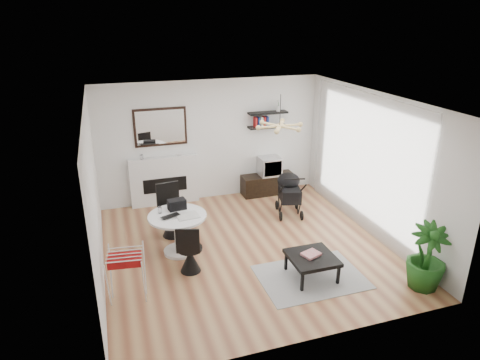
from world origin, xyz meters
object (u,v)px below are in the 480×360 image
object	(u,v)px
tv_console	(268,184)
drying_rack	(127,276)
fireplace	(164,175)
dining_table	(178,228)
coffee_table	(312,258)
stroller	(289,195)
crt_tv	(270,166)
potted_plant	(427,257)

from	to	relation	value
tv_console	drying_rack	size ratio (longest dim) A/B	1.55
fireplace	dining_table	size ratio (longest dim) A/B	2.13
drying_rack	coffee_table	size ratio (longest dim) A/B	1.10
drying_rack	stroller	world-z (taller)	stroller
tv_console	coffee_table	world-z (taller)	tv_console
coffee_table	tv_console	bearing A→B (deg)	80.11
stroller	coffee_table	world-z (taller)	stroller
drying_rack	coffee_table	xyz separation A→B (m)	(2.85, -0.29, -0.08)
dining_table	crt_tv	bearing A→B (deg)	38.95
crt_tv	dining_table	size ratio (longest dim) A/B	0.49
crt_tv	potted_plant	xyz separation A→B (m)	(0.88, -4.24, -0.15)
dining_table	stroller	distance (m)	2.68
crt_tv	dining_table	world-z (taller)	crt_tv
dining_table	stroller	world-z (taller)	stroller
tv_console	potted_plant	size ratio (longest dim) A/B	1.16
crt_tv	tv_console	bearing A→B (deg)	175.19
dining_table	drying_rack	distance (m)	1.48
tv_console	stroller	world-z (taller)	stroller
drying_rack	potted_plant	bearing A→B (deg)	-6.20
fireplace	stroller	xyz separation A→B (m)	(2.42, -1.31, -0.27)
tv_console	potted_plant	world-z (taller)	potted_plant
stroller	dining_table	bearing A→B (deg)	-146.49
crt_tv	coffee_table	world-z (taller)	crt_tv
fireplace	tv_console	size ratio (longest dim) A/B	1.74
potted_plant	fireplace	bearing A→B (deg)	127.07
fireplace	potted_plant	size ratio (longest dim) A/B	2.03
dining_table	coffee_table	size ratio (longest dim) A/B	1.39
stroller	drying_rack	bearing A→B (deg)	-135.96
stroller	coffee_table	size ratio (longest dim) A/B	1.34
tv_console	crt_tv	bearing A→B (deg)	-4.81
tv_console	stroller	bearing A→B (deg)	-88.81
stroller	coffee_table	xyz separation A→B (m)	(-0.63, -2.31, -0.08)
coffee_table	crt_tv	bearing A→B (deg)	79.48
stroller	potted_plant	xyz separation A→B (m)	(0.90, -3.09, 0.11)
tv_console	stroller	distance (m)	1.17
crt_tv	drying_rack	distance (m)	4.73
dining_table	coffee_table	xyz separation A→B (m)	(1.90, -1.41, -0.15)
drying_rack	potted_plant	size ratio (longest dim) A/B	0.75
fireplace	dining_table	distance (m)	2.22
fireplace	tv_console	world-z (taller)	fireplace
crt_tv	stroller	world-z (taller)	stroller
crt_tv	coffee_table	xyz separation A→B (m)	(-0.64, -3.46, -0.34)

